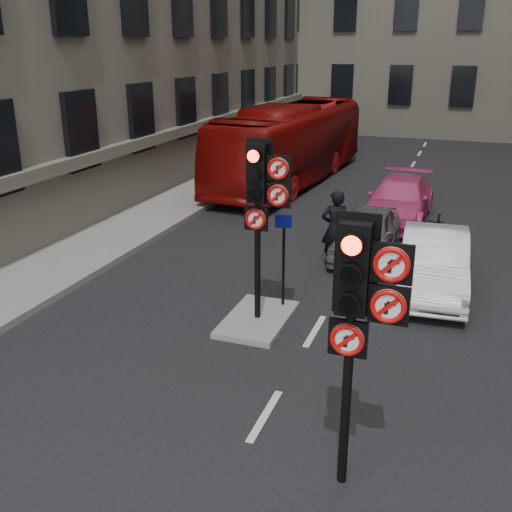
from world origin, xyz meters
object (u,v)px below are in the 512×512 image
Objects in this scene: motorcyclist at (335,228)px; info_sign at (283,247)px; signal_near at (360,299)px; motorcycle at (436,232)px; bus_red at (291,144)px; car_silver at (367,232)px; car_pink at (399,200)px; car_white at (434,262)px; signal_far at (262,193)px.

info_sign is (-0.40, -3.04, 0.43)m from motorcyclist.
signal_near is 10.22m from motorcycle.
motorcycle is at bearing -42.74° from bus_red.
bus_red is at bearing 120.55° from car_silver.
info_sign is at bearing -99.36° from car_pink.
bus_red reaches higher than motorcycle.
bus_red is (-6.29, 9.63, 0.86)m from car_white.
car_silver is 2.41× the size of motorcycle.
motorcycle is (0.35, 9.99, -2.12)m from signal_near.
motorcycle is at bearing -60.27° from car_pink.
car_white is at bearing 85.95° from signal_near.
signal_near is at bearing -87.74° from motorcycle.
car_white is at bearing 28.56° from info_sign.
signal_far reaches higher than motorcycle.
signal_near reaches higher than motorcycle.
signal_near reaches higher than info_sign.
signal_far is (-2.60, 4.00, 0.12)m from signal_near.
car_pink is (-0.97, 12.41, -1.92)m from signal_near.
signal_far is 0.97× the size of car_silver.
car_silver is at bearing -141.01° from motorcycle.
bus_red is 5.57× the size of info_sign.
info_sign is (3.41, -11.83, -0.14)m from bus_red.
car_silver is 0.89× the size of car_white.
car_silver is at bearing 98.74° from signal_near.
car_white is at bearing 43.64° from signal_far.
signal_near reaches higher than car_white.
car_pink reaches higher than motorcycle.
motorcyclist reaches higher than car_pink.
info_sign is at bearing -69.69° from bus_red.
car_white is 2.11× the size of motorcyclist.
bus_red is at bearing -90.19° from motorcyclist.
info_sign is (-2.74, -5.25, 0.94)m from motorcycle.
bus_red is (-4.45, 7.77, 0.91)m from car_silver.
car_white is at bearing -83.06° from motorcycle.
motorcyclist is at bearing -62.31° from bus_red.
bus_red reaches higher than motorcyclist.
car_white is (0.49, 6.95, -1.91)m from signal_near.
car_pink is (0.38, 3.60, 0.03)m from car_silver.
car_silver reaches higher than motorcycle.
signal_near is 9.12m from car_silver.
car_white is 0.90× the size of car_pink.
car_silver is 1.25m from motorcyclist.
signal_near is at bearing 80.64° from motorcyclist.
signal_far is at bearing -111.96° from motorcycle.
signal_near is 2.34× the size of motorcycle.
signal_far is 4.21m from motorcyclist.
signal_far is 0.79× the size of car_pink.
motorcycle is 0.78× the size of motorcyclist.
signal_near is at bearing -97.79° from car_white.
signal_near reaches higher than car_pink.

